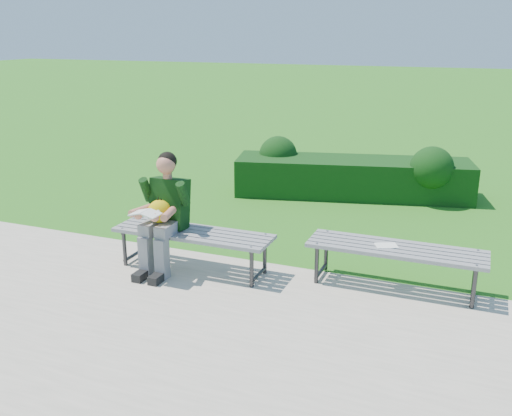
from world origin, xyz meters
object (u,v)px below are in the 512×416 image
hedge (353,174)px  bench_left (193,236)px  paper_sheet (386,245)px  seated_boy (164,210)px  bench_right (396,252)px

hedge → bench_left: size_ratio=2.15×
bench_left → hedge: bearing=75.5°
bench_left → paper_sheet: (2.06, 0.35, 0.06)m
hedge → seated_boy: 4.04m
hedge → paper_sheet: 3.55m
seated_boy → paper_sheet: seated_boy is taller
seated_boy → paper_sheet: bearing=10.7°
bench_left → bench_right: size_ratio=1.00×
hedge → bench_left: 3.85m
bench_right → seated_boy: 2.52m
bench_left → seated_boy: size_ratio=1.37×
bench_left → paper_sheet: bearing=9.7°
bench_left → bench_right: bearing=9.2°
bench_right → paper_sheet: 0.12m
hedge → bench_left: bearing=-104.5°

